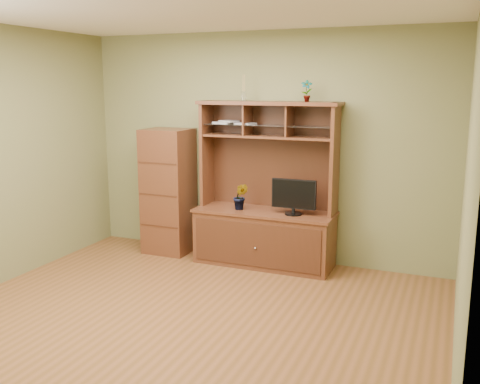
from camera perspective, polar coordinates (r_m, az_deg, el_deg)
The scene contains 8 objects.
room at distance 4.60m, azimuth -6.14°, elevation 2.09°, with size 4.54×4.04×2.74m.
media_hutch at distance 6.26m, azimuth 2.69°, elevation -3.08°, with size 1.66×0.61×1.90m.
monitor at distance 6.00m, azimuth 5.75°, elevation -0.45°, with size 0.51×0.19×0.40m.
orchid_plant at distance 6.22m, azimuth 0.06°, elevation -0.49°, with size 0.17×0.14×0.31m, color #2F551D.
top_plant at distance 6.01m, azimuth 7.12°, elevation 10.66°, with size 0.13×0.08×0.24m, color #336724.
reed_diffuser at distance 6.24m, azimuth 0.39°, elevation 10.76°, with size 0.06×0.06×0.30m.
magazines at distance 6.31m, azimuth -0.82°, elevation 7.43°, with size 0.53×0.23×0.04m.
side_cabinet at distance 6.74m, azimuth -7.64°, elevation 0.09°, with size 0.55×0.50×1.55m.
Camera 1 is at (2.17, -3.99, 2.09)m, focal length 40.00 mm.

